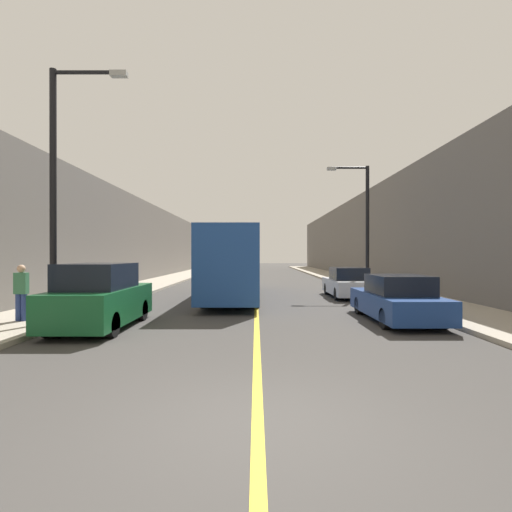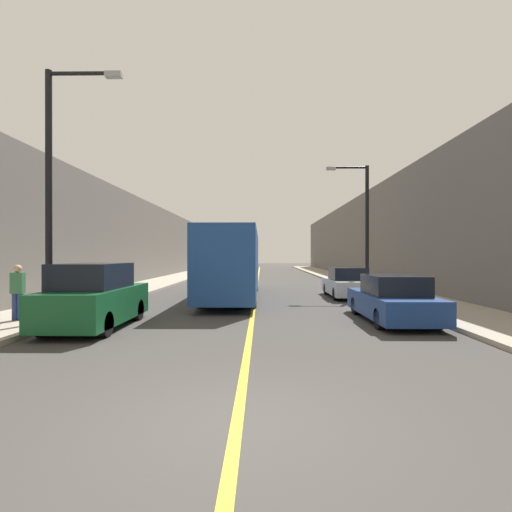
# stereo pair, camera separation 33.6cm
# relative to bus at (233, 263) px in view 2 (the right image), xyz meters

# --- Properties ---
(ground_plane) EXTENTS (200.00, 200.00, 0.00)m
(ground_plane) POSITION_rel_bus_xyz_m (1.10, -15.10, -1.78)
(ground_plane) COLOR #3F3D3A
(sidewalk_left) EXTENTS (3.26, 72.00, 0.14)m
(sidewalk_left) POSITION_rel_bus_xyz_m (-6.36, 14.90, -1.71)
(sidewalk_left) COLOR #A89E8C
(sidewalk_left) RESTS_ON ground
(sidewalk_right) EXTENTS (3.26, 72.00, 0.14)m
(sidewalk_right) POSITION_rel_bus_xyz_m (8.56, 14.90, -1.71)
(sidewalk_right) COLOR #A89E8C
(sidewalk_right) RESTS_ON ground
(building_row_left) EXTENTS (4.00, 72.00, 6.61)m
(building_row_left) POSITION_rel_bus_xyz_m (-9.99, 14.90, 1.53)
(building_row_left) COLOR #66605B
(building_row_left) RESTS_ON ground
(building_row_right) EXTENTS (4.00, 72.00, 7.50)m
(building_row_right) POSITION_rel_bus_xyz_m (12.18, 14.90, 1.97)
(building_row_right) COLOR #66605B
(building_row_right) RESTS_ON ground
(road_center_line) EXTENTS (0.16, 72.00, 0.01)m
(road_center_line) POSITION_rel_bus_xyz_m (1.10, 14.90, -1.78)
(road_center_line) COLOR gold
(road_center_line) RESTS_ON ground
(bus) EXTENTS (2.41, 12.12, 3.31)m
(bus) POSITION_rel_bus_xyz_m (0.00, 0.00, 0.00)
(bus) COLOR #1E4793
(bus) RESTS_ON ground
(parked_suv_left) EXTENTS (1.87, 4.46, 1.92)m
(parked_suv_left) POSITION_rel_bus_xyz_m (-3.53, -8.33, -0.89)
(parked_suv_left) COLOR #145128
(parked_suv_left) RESTS_ON ground
(car_right_near) EXTENTS (1.88, 4.78, 1.51)m
(car_right_near) POSITION_rel_bus_xyz_m (5.69, -7.05, -1.10)
(car_right_near) COLOR navy
(car_right_near) RESTS_ON ground
(car_right_mid) EXTENTS (1.87, 4.44, 1.53)m
(car_right_mid) POSITION_rel_bus_xyz_m (5.78, 0.30, -1.09)
(car_right_mid) COLOR silver
(car_right_mid) RESTS_ON ground
(street_lamp_left) EXTENTS (2.33, 0.24, 7.62)m
(street_lamp_left) POSITION_rel_bus_xyz_m (-4.85, -8.09, 2.67)
(street_lamp_left) COLOR black
(street_lamp_left) RESTS_ON sidewalk_left
(street_lamp_right) EXTENTS (2.33, 0.24, 6.94)m
(street_lamp_right) POSITION_rel_bus_xyz_m (7.02, 1.91, 2.32)
(street_lamp_right) COLOR black
(street_lamp_right) RESTS_ON sidewalk_right
(pedestrian) EXTENTS (0.38, 0.24, 1.73)m
(pedestrian) POSITION_rel_bus_xyz_m (-6.16, -7.82, -0.75)
(pedestrian) COLOR navy
(pedestrian) RESTS_ON sidewalk_left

